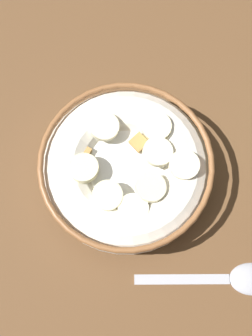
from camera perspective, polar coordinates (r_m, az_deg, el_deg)
ground_plane at (r=45.13cm, az=0.00°, el=-1.35°), size 95.39×95.39×2.00cm
cereal_bowl at (r=41.45cm, az=0.03°, el=-0.08°), size 17.48×17.48×5.80cm
spoon at (r=43.89cm, az=15.43°, el=-14.91°), size 13.61×8.80×0.80cm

